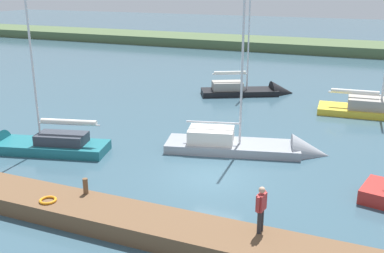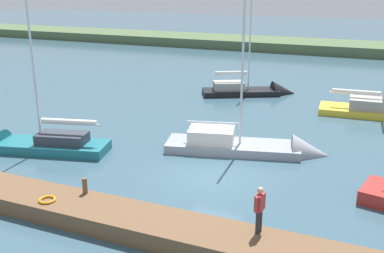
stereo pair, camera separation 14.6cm
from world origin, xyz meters
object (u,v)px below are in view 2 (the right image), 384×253
sailboat_mid_channel (30,147)px  sailboat_outer_mooring (257,150)px  life_ring_buoy (47,200)px  person_on_dock (260,207)px  mooring_post_near (85,186)px  sailboat_far_left (256,92)px

sailboat_mid_channel → sailboat_outer_mooring: bearing=-172.7°
sailboat_mid_channel → life_ring_buoy: bearing=122.5°
sailboat_mid_channel → person_on_dock: 14.50m
life_ring_buoy → sailboat_outer_mooring: size_ratio=0.07×
mooring_post_near → life_ring_buoy: mooring_post_near is taller
mooring_post_near → sailboat_far_left: bearing=-92.9°
sailboat_mid_channel → person_on_dock: (-13.73, 4.45, 1.45)m
person_on_dock → mooring_post_near: bearing=-172.8°
sailboat_far_left → sailboat_outer_mooring: 12.96m
mooring_post_near → sailboat_far_left: size_ratio=0.07×
sailboat_far_left → sailboat_mid_channel: bearing=-142.2°
sailboat_mid_channel → sailboat_far_left: bearing=-128.8°
mooring_post_near → life_ring_buoy: (0.94, 1.11, -0.27)m
mooring_post_near → life_ring_buoy: bearing=49.8°
life_ring_buoy → sailboat_far_left: bearing=-95.2°
person_on_dock → sailboat_far_left: bearing=114.0°
life_ring_buoy → sailboat_far_left: (-2.02, -22.32, -0.56)m
sailboat_outer_mooring → person_on_dock: sailboat_outer_mooring is taller
life_ring_buoy → sailboat_mid_channel: size_ratio=0.08×
life_ring_buoy → sailboat_outer_mooring: bearing=-119.3°
mooring_post_near → sailboat_far_left: 21.25m
person_on_dock → sailboat_mid_channel: bearing=170.4°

